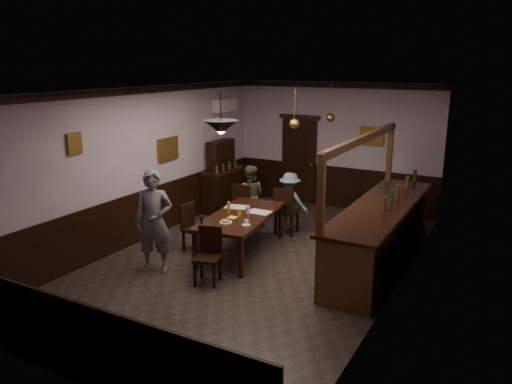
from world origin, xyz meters
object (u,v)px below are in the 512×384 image
Objects in this scene: chair_side at (192,225)px; person_standing at (154,221)px; person_seated_right at (290,202)px; dining_table at (241,218)px; chair_far_left at (244,204)px; bar_counter at (380,233)px; coffee_cup at (247,222)px; person_seated_left at (250,196)px; pendant_iron at (221,127)px; soda_can at (240,213)px; pendant_brass_mid at (294,124)px; chair_far_right at (285,209)px; pendant_brass_far at (330,118)px; chair_near at (209,252)px; sideboard at (223,182)px.

person_standing reaches higher than chair_side.
dining_table is at bearing 80.54° from person_seated_right.
chair_far_left is 3.05m from bar_counter.
person_standing is 1.55m from coffee_cup.
person_seated_right is at bearing 170.46° from person_seated_left.
soda_can is at bearing 96.51° from pendant_iron.
dining_table is 2.86× the size of pendant_brass_mid.
person_standing is at bearing 68.55° from person_seated_right.
pendant_iron reaches higher than soda_can.
soda_can reaches higher than coffee_cup.
dining_table is at bearing 106.11° from soda_can.
pendant_brass_mid is at bearing -176.48° from chair_far_left.
chair_far_right reaches higher than chair_side.
pendant_brass_far reaches higher than chair_side.
pendant_brass_far is at bearing -115.05° from person_seated_right.
chair_side is 11.15× the size of coffee_cup.
dining_table is 1.87× the size of person_seated_right.
pendant_brass_mid reaches higher than dining_table.
chair_near is 1.11m from person_standing.
pendant_brass_mid is at bearing 121.23° from person_seated_right.
person_standing is 2.59× the size of pendant_iron.
coffee_cup is (0.12, -1.79, 0.26)m from chair_far_right.
pendant_iron is (1.93, -3.04, 1.77)m from sideboard.
chair_far_right is (0.27, 1.32, -0.14)m from dining_table.
coffee_cup is 0.67× the size of soda_can.
bar_counter is at bearing 156.64° from person_seated_right.
chair_far_right is 0.29m from person_seated_right.
person_seated_left is at bearing -13.75° from chair_far_right.
chair_far_left is 0.81× the size of person_seated_right.
chair_far_left is at bearing 113.67° from coffee_cup.
chair_far_right is 0.59× the size of sideboard.
pendant_brass_mid is (0.38, 1.99, -0.14)m from pendant_iron.
chair_far_right is 0.95m from person_seated_left.
chair_side is 1.32× the size of pendant_iron.
person_seated_left is at bearing 113.94° from dining_table.
pendant_iron is (0.74, -1.99, 1.89)m from chair_far_left.
person_standing reaches higher than soda_can.
sideboard reaches higher than chair_far_left.
person_seated_right is 0.31× the size of bar_counter.
chair_near is (0.17, -1.32, -0.19)m from dining_table.
chair_side is 1.10× the size of pendant_brass_mid.
pendant_brass_mid is (0.46, 1.30, 1.49)m from soda_can.
pendant_brass_far is at bearing -157.19° from person_seated_left.
pendant_brass_far reaches higher than soda_can.
pendant_brass_far is at bearing 131.86° from bar_counter.
chair_near is 1.26m from soda_can.
chair_side is 0.99m from soda_can.
person_standing is 0.43× the size of bar_counter.
chair_near is (0.80, -2.51, -0.05)m from chair_far_left.
chair_side is (-0.89, -0.31, -0.20)m from dining_table.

